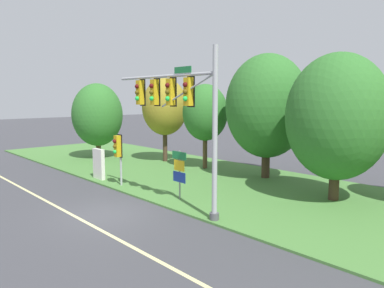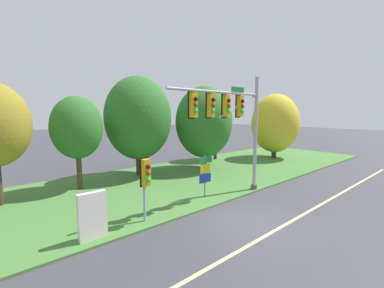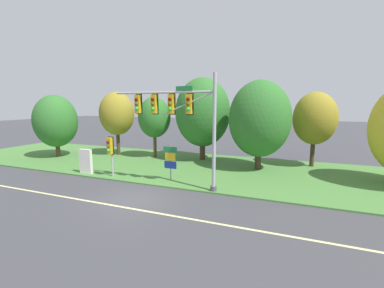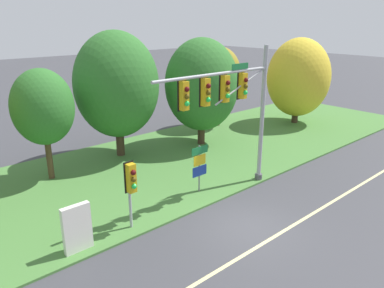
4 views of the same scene
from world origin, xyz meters
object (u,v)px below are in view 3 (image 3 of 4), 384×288
object	(u,v)px
traffic_signal_mast	(179,114)
route_sign_post	(170,159)
tree_behind_signpost	(154,118)
tree_tall_centre	(260,119)
pedestrian_signal_near_kerb	(110,148)
info_kiosk	(86,161)
tree_nearest_road	(56,121)
tree_right_far	(315,119)
tree_left_of_mast	(117,114)
tree_mid_verge	(203,113)

from	to	relation	value
traffic_signal_mast	route_sign_post	xyz separation A→B (m)	(-1.14, 1.03, -3.22)
tree_behind_signpost	tree_tall_centre	distance (m)	10.38
pedestrian_signal_near_kerb	info_kiosk	world-z (taller)	pedestrian_signal_near_kerb
tree_nearest_road	tree_tall_centre	size ratio (longest dim) A/B	0.86
tree_tall_centre	tree_right_far	xyz separation A→B (m)	(4.24, 2.58, -0.02)
route_sign_post	tree_left_of_mast	world-z (taller)	tree_left_of_mast
info_kiosk	tree_behind_signpost	bearing A→B (deg)	75.55
tree_mid_verge	tree_nearest_road	bearing A→B (deg)	-163.79
info_kiosk	tree_right_far	bearing A→B (deg)	28.50
pedestrian_signal_near_kerb	tree_tall_centre	world-z (taller)	tree_tall_centre
traffic_signal_mast	info_kiosk	size ratio (longest dim) A/B	3.78
tree_behind_signpost	info_kiosk	world-z (taller)	tree_behind_signpost
tree_tall_centre	info_kiosk	world-z (taller)	tree_tall_centre
tree_behind_signpost	tree_mid_verge	bearing A→B (deg)	8.15
tree_nearest_road	tree_mid_verge	bearing A→B (deg)	16.21
tree_left_of_mast	tree_tall_centre	world-z (taller)	tree_tall_centre
pedestrian_signal_near_kerb	tree_mid_verge	distance (m)	9.53
tree_tall_centre	tree_nearest_road	bearing A→B (deg)	-173.07
tree_nearest_road	tree_behind_signpost	world-z (taller)	tree_nearest_road
tree_behind_signpost	tree_mid_verge	xyz separation A→B (m)	(4.84, 0.69, 0.53)
route_sign_post	info_kiosk	xyz separation A→B (m)	(-6.92, -0.76, -0.58)
tree_nearest_road	tree_behind_signpost	bearing A→B (deg)	20.14
tree_nearest_road	tree_mid_verge	world-z (taller)	tree_mid_verge
tree_left_of_mast	tree_tall_centre	size ratio (longest dim) A/B	0.91
traffic_signal_mast	info_kiosk	bearing A→B (deg)	178.05
pedestrian_signal_near_kerb	traffic_signal_mast	bearing A→B (deg)	-2.36
tree_behind_signpost	info_kiosk	bearing A→B (deg)	-104.45
tree_nearest_road	tree_right_far	xyz separation A→B (m)	(23.95, 4.98, 0.50)
tree_nearest_road	tree_right_far	size ratio (longest dim) A/B	0.98
traffic_signal_mast	tree_left_of_mast	distance (m)	12.81
tree_nearest_road	info_kiosk	distance (m)	8.87
pedestrian_signal_near_kerb	tree_tall_centre	distance (m)	11.89
pedestrian_signal_near_kerb	tree_nearest_road	bearing A→B (deg)	157.91
route_sign_post	tree_nearest_road	world-z (taller)	tree_nearest_road
route_sign_post	info_kiosk	world-z (taller)	route_sign_post
route_sign_post	tree_nearest_road	xyz separation A→B (m)	(-14.39, 3.21, 2.10)
traffic_signal_mast	tree_tall_centre	xyz separation A→B (m)	(4.18, 6.64, -0.61)
info_kiosk	tree_left_of_mast	bearing A→B (deg)	108.46
pedestrian_signal_near_kerb	tree_tall_centre	xyz separation A→B (m)	(9.82, 6.41, 1.99)
route_sign_post	info_kiosk	distance (m)	6.99
tree_nearest_road	tree_tall_centre	distance (m)	19.86
tree_right_far	pedestrian_signal_near_kerb	bearing A→B (deg)	-147.40
route_sign_post	tree_behind_signpost	size ratio (longest dim) A/B	0.41
pedestrian_signal_near_kerb	tree_nearest_road	distance (m)	10.78
tree_behind_signpost	tree_right_far	xyz separation A→B (m)	(14.57, 1.54, 0.12)
route_sign_post	tree_right_far	distance (m)	12.85
tree_mid_verge	tree_right_far	distance (m)	9.77
tree_tall_centre	traffic_signal_mast	bearing A→B (deg)	-122.18
route_sign_post	tree_tall_centre	world-z (taller)	tree_tall_centre
tree_left_of_mast	tree_tall_centre	bearing A→B (deg)	-2.99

